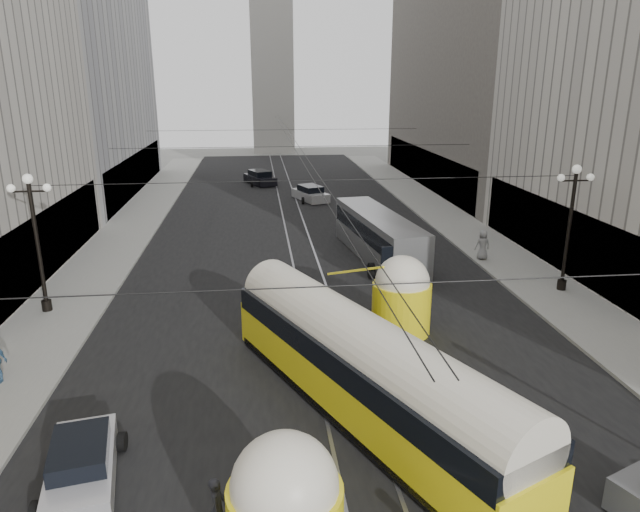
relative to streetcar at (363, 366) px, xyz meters
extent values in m
cube|color=black|center=(-0.44, 24.32, -1.69)|extent=(20.00, 85.00, 0.02)
cube|color=gray|center=(-12.44, 27.82, -1.62)|extent=(4.00, 72.00, 0.15)
cube|color=gray|center=(11.56, 27.82, -1.62)|extent=(4.00, 72.00, 0.15)
cube|color=gray|center=(-1.19, 24.32, -1.69)|extent=(0.12, 85.00, 0.04)
cube|color=gray|center=(0.31, 24.32, -1.69)|extent=(0.12, 85.00, 0.04)
cube|color=black|center=(-14.49, 15.82, 0.31)|extent=(0.10, 18.00, 3.60)
cube|color=#999999|center=(-20.44, 39.82, 12.31)|extent=(12.00, 28.00, 28.00)
cube|color=black|center=(-14.49, 39.82, 0.31)|extent=(0.10, 25.20, 3.60)
cube|color=black|center=(13.61, 13.82, 0.31)|extent=(0.10, 18.00, 3.60)
cube|color=#514C47|center=(19.56, 39.82, 14.31)|extent=(12.00, 32.00, 32.00)
cube|color=black|center=(13.61, 39.82, 0.31)|extent=(0.10, 28.80, 3.60)
cube|color=#B2AFA8|center=(-0.44, 71.82, 10.31)|extent=(6.00, 6.00, 24.00)
cylinder|color=black|center=(-13.04, 9.82, 1.46)|extent=(0.18, 0.18, 6.00)
cylinder|color=black|center=(-13.04, 9.82, -1.29)|extent=(0.44, 0.44, 0.50)
cylinder|color=black|center=(-13.04, 9.82, 4.06)|extent=(1.60, 0.08, 0.08)
sphere|color=white|center=(-13.04, 9.82, 4.61)|extent=(0.44, 0.44, 0.44)
sphere|color=white|center=(-13.79, 9.82, 4.21)|extent=(0.36, 0.36, 0.36)
sphere|color=white|center=(-12.29, 9.82, 4.21)|extent=(0.36, 0.36, 0.36)
cylinder|color=black|center=(12.16, 9.82, 1.46)|extent=(0.18, 0.18, 6.00)
cylinder|color=black|center=(12.16, 9.82, -1.29)|extent=(0.44, 0.44, 0.50)
cylinder|color=black|center=(12.16, 9.82, 4.06)|extent=(1.60, 0.08, 0.08)
sphere|color=white|center=(12.16, 9.82, 4.61)|extent=(0.44, 0.44, 0.44)
sphere|color=white|center=(11.41, 9.82, 4.21)|extent=(0.36, 0.36, 0.36)
sphere|color=white|center=(12.91, 9.82, 4.21)|extent=(0.36, 0.36, 0.36)
cylinder|color=black|center=(-0.44, -4.18, 4.31)|extent=(25.00, 0.03, 0.03)
cylinder|color=black|center=(-0.44, 9.82, 4.31)|extent=(25.00, 0.03, 0.03)
cylinder|color=black|center=(-0.44, 23.82, 4.31)|extent=(25.00, 0.03, 0.03)
cylinder|color=black|center=(-0.44, 37.82, 4.31)|extent=(25.00, 0.03, 0.03)
cylinder|color=black|center=(-0.44, 27.82, 4.11)|extent=(0.03, 72.00, 0.03)
cylinder|color=black|center=(-0.04, 27.82, 4.11)|extent=(0.03, 72.00, 0.03)
cube|color=yellow|center=(0.00, 0.00, -0.68)|extent=(7.92, 13.26, 1.63)
cube|color=black|center=(0.00, 0.00, -1.45)|extent=(7.75, 12.90, 0.29)
cube|color=black|center=(0.00, 0.00, 0.38)|extent=(7.86, 13.09, 0.82)
cylinder|color=silver|center=(0.00, 0.00, 0.66)|extent=(7.58, 12.96, 2.21)
sphere|color=silver|center=(-2.78, -6.01, 0.57)|extent=(2.31, 2.31, 2.31)
cylinder|color=yellow|center=(2.79, 6.02, -0.59)|extent=(2.50, 2.50, 2.21)
sphere|color=silver|center=(2.79, 6.02, 0.57)|extent=(2.31, 2.31, 2.31)
cube|color=gray|center=(4.02, 16.54, -0.29)|extent=(3.66, 11.02, 2.70)
cube|color=black|center=(4.02, 16.54, 0.16)|extent=(3.63, 10.65, 0.99)
cube|color=black|center=(4.02, 11.18, 0.02)|extent=(2.07, 0.37, 1.26)
cylinder|color=black|center=(2.89, 12.92, -1.24)|extent=(0.30, 0.90, 0.90)
cylinder|color=black|center=(5.14, 12.92, -1.24)|extent=(0.30, 0.90, 0.90)
cylinder|color=black|center=(2.89, 20.17, -1.24)|extent=(0.30, 0.90, 0.90)
cylinder|color=black|center=(5.14, 20.17, -1.24)|extent=(0.30, 0.90, 0.90)
cube|color=silver|center=(-8.06, -2.49, -1.27)|extent=(2.35, 4.21, 0.70)
cube|color=black|center=(-8.06, -2.49, -0.77)|extent=(1.82, 2.42, 0.67)
cylinder|color=black|center=(-8.79, -3.84, -1.41)|extent=(0.22, 0.56, 0.56)
cylinder|color=black|center=(-7.32, -3.84, -1.41)|extent=(0.22, 0.56, 0.56)
cylinder|color=black|center=(-8.79, -1.14, -1.41)|extent=(0.22, 0.56, 0.56)
cylinder|color=black|center=(-7.32, -1.14, -1.41)|extent=(0.22, 0.56, 0.56)
cube|color=#BDBDBD|center=(1.59, 34.35, -1.23)|extent=(3.21, 4.68, 0.77)
cube|color=black|center=(1.59, 34.35, -0.69)|extent=(2.31, 2.78, 0.72)
cylinder|color=black|center=(0.79, 32.88, -1.38)|extent=(0.22, 0.62, 0.62)
cylinder|color=black|center=(2.39, 32.88, -1.38)|extent=(0.22, 0.62, 0.62)
cylinder|color=black|center=(0.79, 35.82, -1.38)|extent=(0.22, 0.62, 0.62)
cylinder|color=black|center=(2.39, 35.82, -1.38)|extent=(0.22, 0.62, 0.62)
cube|color=black|center=(-2.84, 43.27, -1.20)|extent=(3.49, 4.98, 0.82)
cube|color=black|center=(-2.84, 43.27, -0.62)|extent=(2.50, 2.97, 0.77)
cylinder|color=black|center=(-3.69, 41.70, -1.36)|extent=(0.22, 0.65, 0.65)
cylinder|color=black|center=(-1.98, 41.70, -1.36)|extent=(0.22, 0.65, 0.65)
cylinder|color=black|center=(-3.69, 44.83, -1.36)|extent=(0.22, 0.65, 0.65)
cylinder|color=black|center=(-1.98, 44.83, -1.36)|extent=(0.22, 0.65, 0.65)
imported|color=black|center=(-4.32, -4.78, -0.89)|extent=(0.47, 0.64, 1.59)
imported|color=gray|center=(10.06, 15.22, -0.65)|extent=(0.89, 0.56, 1.79)
camera|label=1|loc=(-3.15, -16.01, 8.71)|focal=32.00mm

